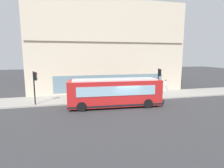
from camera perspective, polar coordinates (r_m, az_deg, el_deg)
The scene contains 11 objects.
ground at distance 19.76m, azimuth 4.63°, elevation -7.46°, with size 120.00×120.00×0.00m, color #38383A.
sidewalk_curb at distance 24.38m, azimuth 0.97°, elevation -4.06°, with size 4.80×40.00×0.15m, color #9E9991.
building_corner at distance 29.49m, azimuth -1.91°, elevation 11.10°, with size 7.01×23.10×13.34m.
city_bus_nearside at distance 19.77m, azimuth 0.80°, elevation -2.77°, with size 3.12×10.17×3.07m.
traffic_light_near_corner at distance 24.12m, azimuth 14.57°, elevation 2.07°, with size 0.32×0.49×3.79m.
traffic_light_down_block at distance 21.66m, azimuth -23.02°, elevation 0.73°, with size 0.32×0.49×3.71m.
fire_hydrant at distance 28.38m, azimuth 13.60°, elevation -1.55°, with size 0.35×0.35×0.74m.
pedestrian_near_building_entrance at distance 28.80m, azimuth 16.49°, elevation -0.13°, with size 0.32×0.32×1.80m.
pedestrian_by_light_pole at distance 23.21m, azimuth -10.99°, elevation -2.39°, with size 0.32×0.32×1.60m.
pedestrian_near_hydrant at distance 25.02m, azimuth 0.46°, elevation -1.30°, with size 0.32×0.32×1.67m.
newspaper_vending_box at distance 23.87m, azimuth -4.25°, elevation -3.07°, with size 0.44×0.43×0.90m.
Camera 1 is at (-17.99, 5.95, 5.61)m, focal length 29.10 mm.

